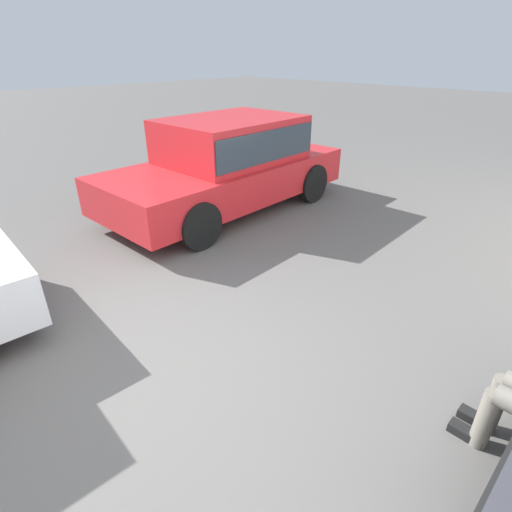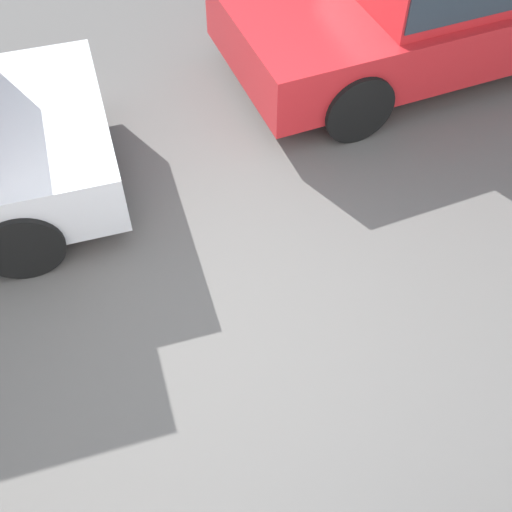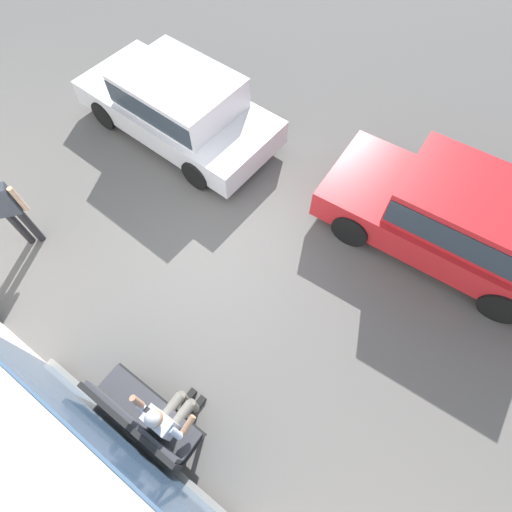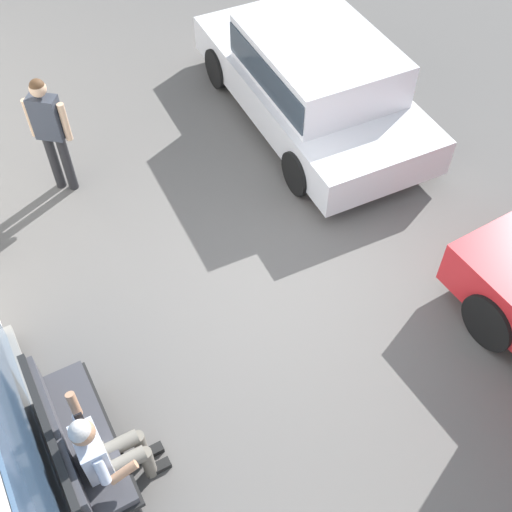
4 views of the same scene
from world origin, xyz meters
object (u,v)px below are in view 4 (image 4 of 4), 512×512
object	(u,v)px
person_on_phone	(105,451)
parked_car_mid	(314,76)
bench	(73,440)
pedestrian_standing	(50,127)

from	to	relation	value
person_on_phone	parked_car_mid	bearing A→B (deg)	-50.18
bench	parked_car_mid	distance (m)	5.95
person_on_phone	bench	bearing A→B (deg)	35.33
bench	person_on_phone	world-z (taller)	person_on_phone
bench	pedestrian_standing	world-z (taller)	pedestrian_standing
person_on_phone	parked_car_mid	size ratio (longest dim) A/B	0.30
person_on_phone	pedestrian_standing	xyz separation A→B (m)	(4.19, -0.87, 0.33)
bench	parked_car_mid	world-z (taller)	parked_car_mid
bench	parked_car_mid	bearing A→B (deg)	-53.87
parked_car_mid	pedestrian_standing	distance (m)	3.73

